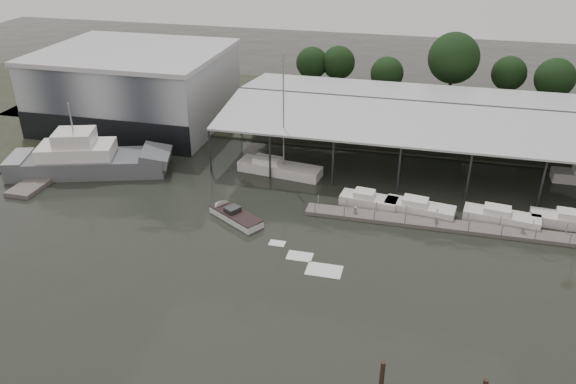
# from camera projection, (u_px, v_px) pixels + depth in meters

# --- Properties ---
(ground) EXTENTS (200.00, 200.00, 0.00)m
(ground) POSITION_uv_depth(u_px,v_px,m) (272.00, 262.00, 49.68)
(ground) COLOR black
(ground) RESTS_ON ground
(land_strip_far) EXTENTS (140.00, 30.00, 0.30)m
(land_strip_far) POSITION_uv_depth(u_px,v_px,m) (345.00, 110.00, 85.87)
(land_strip_far) COLOR #383C2D
(land_strip_far) RESTS_ON ground
(land_strip_west) EXTENTS (20.00, 40.00, 0.30)m
(land_strip_west) POSITION_uv_depth(u_px,v_px,m) (68.00, 115.00, 84.04)
(land_strip_west) COLOR #383C2D
(land_strip_west) RESTS_ON ground
(storage_warehouse) EXTENTS (24.50, 20.50, 10.50)m
(storage_warehouse) POSITION_uv_depth(u_px,v_px,m) (136.00, 87.00, 79.06)
(storage_warehouse) COLOR #A6ABB0
(storage_warehouse) RESTS_ON ground
(covered_boat_shed) EXTENTS (58.24, 24.00, 6.96)m
(covered_boat_shed) POSITION_uv_depth(u_px,v_px,m) (469.00, 111.00, 67.40)
(covered_boat_shed) COLOR silver
(covered_boat_shed) RESTS_ON ground
(trawler_dock) EXTENTS (3.00, 18.00, 0.50)m
(trawler_dock) POSITION_uv_depth(u_px,v_px,m) (64.00, 163.00, 68.04)
(trawler_dock) COLOR #69645D
(trawler_dock) RESTS_ON ground
(floating_dock) EXTENTS (28.00, 2.00, 1.40)m
(floating_dock) POSITION_uv_depth(u_px,v_px,m) (446.00, 225.00, 55.02)
(floating_dock) COLOR #69645D
(floating_dock) RESTS_ON ground
(grey_trawler) EXTENTS (19.26, 10.51, 8.84)m
(grey_trawler) POSITION_uv_depth(u_px,v_px,m) (89.00, 160.00, 65.67)
(grey_trawler) COLOR #575B60
(grey_trawler) RESTS_ON ground
(white_sailboat) EXTENTS (10.14, 3.95, 14.50)m
(white_sailboat) POSITION_uv_depth(u_px,v_px,m) (278.00, 168.00, 65.79)
(white_sailboat) COLOR silver
(white_sailboat) RESTS_ON ground
(speedboat_underway) EXTENTS (15.93, 10.63, 2.00)m
(speedboat_underway) POSITION_uv_depth(u_px,v_px,m) (232.00, 214.00, 56.56)
(speedboat_underway) COLOR silver
(speedboat_underway) RESTS_ON ground
(moored_cruiser_0) EXTENTS (6.14, 2.92, 1.70)m
(moored_cruiser_0) POSITION_uv_depth(u_px,v_px,m) (368.00, 200.00, 58.80)
(moored_cruiser_0) COLOR silver
(moored_cruiser_0) RESTS_ON ground
(moored_cruiser_1) EXTENTS (7.29, 3.30, 1.70)m
(moored_cruiser_1) POSITION_uv_depth(u_px,v_px,m) (419.00, 208.00, 57.30)
(moored_cruiser_1) COLOR silver
(moored_cruiser_1) RESTS_ON ground
(moored_cruiser_2) EXTENTS (7.49, 3.22, 1.70)m
(moored_cruiser_2) POSITION_uv_depth(u_px,v_px,m) (501.00, 217.00, 55.68)
(moored_cruiser_2) COLOR silver
(moored_cruiser_2) RESTS_ON ground
(horizon_tree_line) EXTENTS (69.11, 8.81, 11.46)m
(horizon_tree_line) POSITION_uv_depth(u_px,v_px,m) (490.00, 71.00, 84.09)
(horizon_tree_line) COLOR #312315
(horizon_tree_line) RESTS_ON ground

